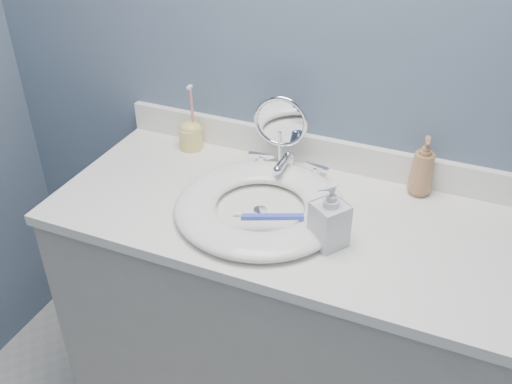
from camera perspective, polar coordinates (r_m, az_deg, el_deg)
The scene contains 12 objects.
back_wall at distance 1.59m, azimuth 6.55°, elevation 13.06°, with size 2.20×0.02×2.40m, color slate.
vanity_cabinet at distance 1.81m, azimuth 2.25°, elevation -13.69°, with size 1.20×0.55×0.85m, color #A8A59A.
countertop at distance 1.51m, azimuth 2.62°, elevation -2.30°, with size 1.22×0.57×0.03m, color white.
backsplash at distance 1.69m, azimuth 5.84°, elevation 4.18°, with size 1.22×0.02×0.09m, color white.
basin at distance 1.48m, azimuth 0.44°, elevation -1.42°, with size 0.45×0.45×0.04m, color white, non-canonical shape.
drain at distance 1.49m, azimuth 0.43°, elevation -1.89°, with size 0.04×0.04×0.01m, color silver.
faucet at distance 1.63m, azimuth 3.09°, elevation 2.48°, with size 0.25×0.13×0.07m.
makeup_mirror at distance 1.62m, azimuth 2.45°, elevation 6.20°, with size 0.16×0.09×0.23m.
soap_bottle_amber at distance 1.59m, azimuth 16.35°, elevation 2.49°, with size 0.07×0.07×0.17m, color #A37449.
soap_bottle_clear at distance 1.35m, azimuth 7.40°, elevation -2.26°, with size 0.08×0.08×0.17m, color silver.
toothbrush_holder at distance 1.78m, azimuth -6.56°, elevation 5.78°, with size 0.07×0.07×0.21m.
toothbrush_lying at distance 1.40m, azimuth 1.35°, elevation -2.51°, with size 0.16×0.08×0.02m.
Camera 1 is at (0.41, -0.18, 1.75)m, focal length 40.00 mm.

